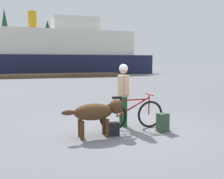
% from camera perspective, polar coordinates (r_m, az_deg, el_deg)
% --- Properties ---
extents(ground_plane, '(160.00, 160.00, 0.00)m').
position_cam_1_polar(ground_plane, '(6.72, 5.00, -9.05)').
color(ground_plane, slate).
extents(bicycle, '(1.79, 0.44, 0.92)m').
position_cam_1_polar(bicycle, '(6.65, 4.50, -5.70)').
color(bicycle, black).
rests_on(bicycle, ground_plane).
extents(person_cyclist, '(0.32, 0.53, 1.72)m').
position_cam_1_polar(person_cyclist, '(6.87, 2.60, 0.11)').
color(person_cyclist, '#19592D').
rests_on(person_cyclist, ground_plane).
extents(dog, '(1.49, 0.46, 0.87)m').
position_cam_1_polar(dog, '(5.98, -3.41, -5.15)').
color(dog, '#472D19').
rests_on(dog, ground_plane).
extents(backpack, '(0.31, 0.25, 0.47)m').
position_cam_1_polar(backpack, '(6.59, 11.47, -7.35)').
color(backpack, '#334C33').
rests_on(backpack, ground_plane).
extents(handbag_pannier, '(0.34, 0.22, 0.32)m').
position_cam_1_polar(handbag_pannier, '(6.13, 0.10, -9.01)').
color(handbag_pannier, black).
rests_on(handbag_pannier, ground_plane).
extents(dock_pier, '(14.95, 2.33, 0.40)m').
position_cam_1_polar(dock_pier, '(27.87, -13.71, 3.10)').
color(dock_pier, brown).
rests_on(dock_pier, ground_plane).
extents(ferry_boat, '(25.13, 7.24, 8.14)m').
position_cam_1_polar(ferry_boat, '(35.05, -12.24, 8.08)').
color(ferry_boat, '#191E38').
rests_on(ferry_boat, ground_plane).
extents(pine_tree_far_left, '(2.80, 2.80, 11.66)m').
position_cam_1_polar(pine_tree_far_left, '(53.04, -23.14, 11.76)').
color(pine_tree_far_left, '#4C331E').
rests_on(pine_tree_far_left, ground_plane).
extents(pine_tree_center, '(4.09, 4.09, 10.17)m').
position_cam_1_polar(pine_tree_center, '(55.38, -14.39, 11.34)').
color(pine_tree_center, '#4C331E').
rests_on(pine_tree_center, ground_plane).
extents(pine_tree_far_right, '(3.90, 3.90, 9.59)m').
position_cam_1_polar(pine_tree_far_right, '(56.27, -5.99, 10.94)').
color(pine_tree_far_right, '#4C331E').
rests_on(pine_tree_far_right, ground_plane).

